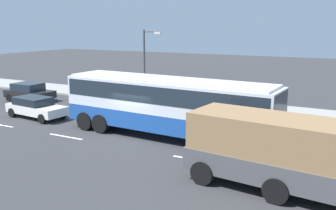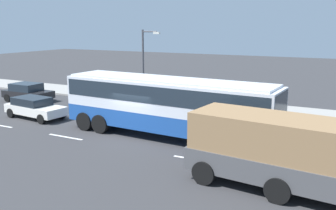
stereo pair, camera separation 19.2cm
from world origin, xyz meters
name	(u,v)px [view 2 (the right image)]	position (x,y,z in m)	size (l,w,h in m)	color
ground_plane	(137,136)	(0.00, 0.00, 0.00)	(120.00, 120.00, 0.00)	#333335
sidewalk_curb	(202,104)	(0.00, 9.75, 0.07)	(80.00, 4.00, 0.15)	gray
lane_centreline	(121,146)	(0.20, -1.97, 0.00)	(33.32, 0.16, 0.01)	white
coach_bus	(167,101)	(1.59, 0.60, 2.07)	(12.55, 3.37, 3.33)	#1E4C9E
cargo_truck	(290,152)	(8.88, -3.52, 1.55)	(8.29, 3.38, 2.83)	red
car_black_sedan	(28,92)	(-13.40, 4.42, 0.79)	(4.15, 2.03, 1.50)	black
car_white_minivan	(35,107)	(-8.48, 0.50, 0.75)	(4.60, 2.24, 1.40)	white
pedestrian_near_curb	(272,101)	(5.68, 8.58, 1.06)	(0.32, 0.32, 1.59)	#38334C
street_lamp	(145,60)	(-4.35, 8.25, 3.47)	(1.58, 0.24, 5.70)	#47474C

